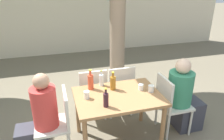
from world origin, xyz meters
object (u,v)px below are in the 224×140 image
object	(u,v)px
soda_bottle_0	(91,81)
drinking_glass_2	(87,95)
amber_bottle_1	(113,83)
drinking_glass_0	(151,89)
patio_chair_1	(170,101)
person_seated_1	(184,99)
water_bottle_2	(102,80)
patio_chair_0	(58,120)
person_seated_0	(39,122)
patio_chair_2	(92,91)
drinking_glass_1	(141,87)
patio_chair_3	(120,87)
wine_bottle_3	(106,100)
dining_table_front	(118,102)

from	to	relation	value
soda_bottle_0	drinking_glass_2	bearing A→B (deg)	-112.54
amber_bottle_1	drinking_glass_0	world-z (taller)	amber_bottle_1
patio_chair_1	amber_bottle_1	bearing A→B (deg)	77.66
person_seated_1	water_bottle_2	bearing A→B (deg)	73.80
amber_bottle_1	drinking_glass_2	size ratio (longest dim) A/B	2.62
soda_bottle_0	amber_bottle_1	bearing A→B (deg)	-18.64
patio_chair_0	person_seated_0	xyz separation A→B (m)	(-0.24, -0.00, 0.00)
person_seated_1	soda_bottle_0	size ratio (longest dim) A/B	4.02
patio_chair_2	person_seated_1	bearing A→B (deg)	153.38
water_bottle_2	patio_chair_1	bearing A→B (deg)	-19.86
patio_chair_2	person_seated_0	xyz separation A→B (m)	(-0.83, -0.65, 0.00)
patio_chair_0	drinking_glass_2	size ratio (longest dim) A/B	8.98
person_seated_0	drinking_glass_1	size ratio (longest dim) A/B	14.14
water_bottle_2	drinking_glass_0	distance (m)	0.73
patio_chair_3	wine_bottle_3	size ratio (longest dim) A/B	3.63
patio_chair_2	person_seated_1	world-z (taller)	person_seated_1
dining_table_front	soda_bottle_0	size ratio (longest dim) A/B	3.93
patio_chair_1	soda_bottle_0	distance (m)	1.23
drinking_glass_1	drinking_glass_2	bearing A→B (deg)	-178.28
water_bottle_2	dining_table_front	bearing A→B (deg)	-67.20
person_seated_0	water_bottle_2	bearing A→B (deg)	110.92
patio_chair_3	drinking_glass_1	xyz separation A→B (m)	(0.12, -0.59, 0.28)
patio_chair_2	patio_chair_3	bearing A→B (deg)	-180.00
dining_table_front	patio_chair_2	world-z (taller)	patio_chair_2
patio_chair_0	amber_bottle_1	distance (m)	0.89
patio_chair_1	dining_table_front	bearing A→B (deg)	90.00
patio_chair_2	drinking_glass_1	xyz separation A→B (m)	(0.59, -0.59, 0.28)
soda_bottle_0	drinking_glass_2	size ratio (longest dim) A/B	2.90
drinking_glass_2	person_seated_0	bearing A→B (deg)	-176.82
person_seated_0	water_bottle_2	world-z (taller)	person_seated_0
wine_bottle_3	drinking_glass_1	xyz separation A→B (m)	(0.59, 0.28, -0.06)
patio_chair_2	water_bottle_2	world-z (taller)	water_bottle_2
person_seated_0	drinking_glass_1	xyz separation A→B (m)	(1.42, 0.06, 0.28)
drinking_glass_0	drinking_glass_2	world-z (taller)	drinking_glass_2
patio_chair_2	person_seated_0	size ratio (longest dim) A/B	0.76
patio_chair_2	soda_bottle_0	xyz separation A→B (m)	(-0.09, -0.36, 0.36)
soda_bottle_0	amber_bottle_1	xyz separation A→B (m)	(0.30, -0.10, -0.01)
patio_chair_1	water_bottle_2	xyz separation A→B (m)	(-0.97, 0.35, 0.33)
dining_table_front	drinking_glass_2	bearing A→B (deg)	175.24
dining_table_front	person_seated_1	distance (m)	1.06
amber_bottle_1	wine_bottle_3	world-z (taller)	amber_bottle_1
patio_chair_0	drinking_glass_1	world-z (taller)	patio_chair_0
amber_bottle_1	drinking_glass_1	world-z (taller)	amber_bottle_1
water_bottle_2	wine_bottle_3	distance (m)	0.58
amber_bottle_1	water_bottle_2	bearing A→B (deg)	127.52
drinking_glass_0	person_seated_0	bearing A→B (deg)	178.75
wine_bottle_3	drinking_glass_2	size ratio (longest dim) A/B	2.48
amber_bottle_1	dining_table_front	bearing A→B (deg)	-83.87
drinking_glass_0	drinking_glass_2	size ratio (longest dim) A/B	0.94
drinking_glass_1	person_seated_0	bearing A→B (deg)	-177.63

